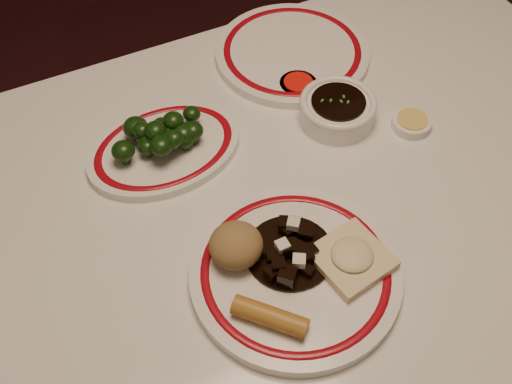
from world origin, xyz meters
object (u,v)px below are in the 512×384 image
object	(u,v)px
main_plate	(295,273)
broccoli_plate	(164,149)
fried_wonton	(352,258)
stirfry_heap	(290,252)
spring_roll	(270,316)
rice_mound	(236,245)
broccoli_pile	(161,136)
soy_bowl	(337,111)
dining_table	(304,245)

from	to	relation	value
main_plate	broccoli_plate	world-z (taller)	main_plate
fried_wonton	stirfry_heap	world-z (taller)	stirfry_heap
spring_roll	fried_wonton	size ratio (longest dim) A/B	0.92
spring_roll	stirfry_heap	xyz separation A→B (m)	(0.07, 0.08, -0.00)
rice_mound	broccoli_plate	distance (m)	0.24
fried_wonton	broccoli_pile	world-z (taller)	broccoli_pile
main_plate	soy_bowl	size ratio (longest dim) A/B	2.45
dining_table	main_plate	distance (m)	0.15
dining_table	spring_roll	world-z (taller)	spring_roll
dining_table	broccoli_pile	distance (m)	0.28
dining_table	fried_wonton	distance (m)	0.16
stirfry_heap	soy_bowl	bearing A→B (deg)	46.55
stirfry_heap	broccoli_plate	xyz separation A→B (m)	(-0.08, 0.27, -0.02)
dining_table	broccoli_plate	size ratio (longest dim) A/B	4.56
dining_table	soy_bowl	xyz separation A→B (m)	(0.13, 0.14, 0.11)
soy_bowl	main_plate	bearing A→B (deg)	-130.85
broccoli_pile	rice_mound	bearing A→B (deg)	-85.78
fried_wonton	broccoli_pile	size ratio (longest dim) A/B	0.69
fried_wonton	main_plate	bearing A→B (deg)	164.11
main_plate	soy_bowl	bearing A→B (deg)	49.15
spring_roll	broccoli_plate	xyz separation A→B (m)	(-0.01, 0.34, -0.02)
rice_mound	soy_bowl	size ratio (longest dim) A/B	0.60
main_plate	rice_mound	world-z (taller)	rice_mound
dining_table	broccoli_plate	distance (m)	0.27
dining_table	stirfry_heap	size ratio (longest dim) A/B	9.83
soy_bowl	rice_mound	bearing A→B (deg)	-145.81
stirfry_heap	spring_roll	bearing A→B (deg)	-132.03
fried_wonton	soy_bowl	bearing A→B (deg)	63.02
spring_roll	stirfry_heap	world-z (taller)	stirfry_heap
main_plate	stirfry_heap	distance (m)	0.03
stirfry_heap	soy_bowl	world-z (taller)	stirfry_heap
broccoli_pile	spring_roll	bearing A→B (deg)	-87.72
dining_table	broccoli_plate	bearing A→B (deg)	126.61
dining_table	soy_bowl	size ratio (longest dim) A/B	9.84
rice_mound	broccoli_pile	world-z (taller)	rice_mound
main_plate	stirfry_heap	bearing A→B (deg)	81.65
dining_table	rice_mound	world-z (taller)	rice_mound
main_plate	spring_roll	distance (m)	0.09
stirfry_heap	broccoli_pile	world-z (taller)	broccoli_pile
fried_wonton	soy_bowl	xyz separation A→B (m)	(0.13, 0.26, -0.01)
rice_mound	spring_roll	world-z (taller)	rice_mound
rice_mound	broccoli_pile	bearing A→B (deg)	94.22
main_plate	fried_wonton	size ratio (longest dim) A/B	2.82
stirfry_heap	main_plate	bearing A→B (deg)	-98.35
stirfry_heap	soy_bowl	distance (m)	0.29
main_plate	spring_roll	xyz separation A→B (m)	(-0.06, -0.05, 0.02)
dining_table	spring_roll	distance (m)	0.23
rice_mound	stirfry_heap	distance (m)	0.07
dining_table	stirfry_heap	distance (m)	0.15
rice_mound	broccoli_plate	world-z (taller)	rice_mound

